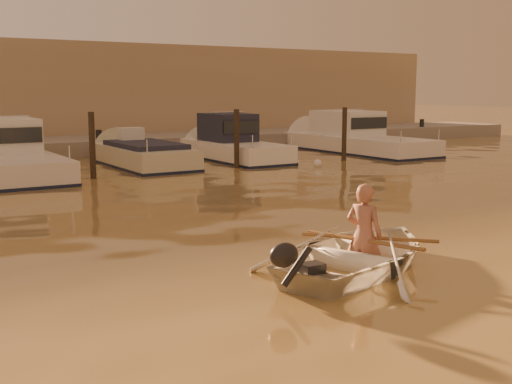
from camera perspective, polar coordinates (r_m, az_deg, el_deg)
ground_plane at (r=8.38m, az=17.40°, el=-9.77°), size 160.00×160.00×0.00m
dinghy at (r=9.76m, az=9.29°, el=-5.31°), size 4.21×3.69×0.72m
person at (r=9.79m, az=9.58°, el=-3.80°), size 0.58×0.68×1.57m
outboard_motor at (r=8.47m, az=4.87°, el=-7.20°), size 0.98×0.73×0.70m
oar_port at (r=9.94m, az=9.94°, el=-4.02°), size 1.27×1.74×0.13m
oar_starboard at (r=9.76m, az=9.45°, el=-4.24°), size 0.55×2.06×0.13m
moored_boat_2 at (r=21.59m, az=-21.22°, el=3.08°), size 2.44×8.13×1.75m
moored_boat_3 at (r=22.86m, az=-10.04°, el=2.84°), size 2.12×6.10×0.95m
moored_boat_4 at (r=24.42m, az=-1.91°, el=4.31°), size 2.00×6.27×1.75m
moored_boat_5 at (r=27.92m, az=9.03°, el=4.80°), size 2.51×8.34×1.75m
piling_2 at (r=19.91m, az=-14.34°, el=3.75°), size 0.18×0.18×2.20m
piling_3 at (r=21.91m, az=-1.73°, el=4.49°), size 0.18×0.18×2.20m
piling_4 at (r=24.58m, az=7.85°, el=4.91°), size 0.18×0.18×2.20m
fender_c at (r=18.59m, az=-20.90°, el=0.59°), size 0.30×0.30×0.30m
fender_d at (r=20.81m, az=-6.21°, el=1.98°), size 0.30×0.30×0.30m
fender_e at (r=22.51m, az=5.51°, el=2.53°), size 0.30×0.30×0.30m
quay at (r=27.44m, az=-18.69°, el=3.37°), size 52.00×4.00×1.00m
waterfront_building at (r=32.72m, az=-21.09°, el=8.03°), size 46.00×7.00×4.80m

